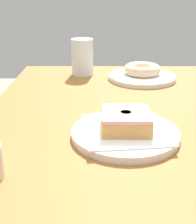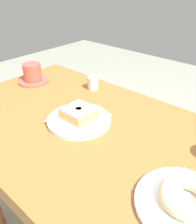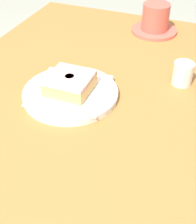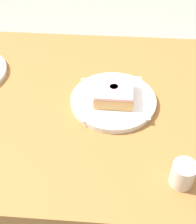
{
  "view_description": "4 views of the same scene",
  "coord_description": "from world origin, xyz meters",
  "views": [
    {
      "loc": [
        -0.58,
        0.05,
        1.04
      ],
      "look_at": [
        0.01,
        0.05,
        0.8
      ],
      "focal_mm": 50.08,
      "sensor_mm": 36.0,
      "label": 1
    },
    {
      "loc": [
        0.45,
        -0.45,
        1.19
      ],
      "look_at": [
        0.02,
        0.03,
        0.81
      ],
      "focal_mm": 37.5,
      "sensor_mm": 36.0,
      "label": 2
    },
    {
      "loc": [
        0.49,
        0.27,
        1.18
      ],
      "look_at": [
        0.04,
        0.09,
        0.8
      ],
      "focal_mm": 51.83,
      "sensor_mm": 36.0,
      "label": 3
    },
    {
      "loc": [
        -0.04,
        0.57,
        1.29
      ],
      "look_at": [
        -0.0,
        0.07,
        0.79
      ],
      "focal_mm": 49.88,
      "sensor_mm": 36.0,
      "label": 4
    }
  ],
  "objects": [
    {
      "name": "plate_glazed_square",
      "position": [
        -0.03,
        -0.0,
        0.77
      ],
      "size": [
        0.21,
        0.21,
        0.01
      ],
      "primitive_type": "cylinder",
      "color": "silver",
      "rests_on": "table"
    },
    {
      "name": "table",
      "position": [
        0.0,
        0.0,
        0.65
      ],
      "size": [
        1.08,
        0.64,
        0.76
      ],
      "color": "#935F2E",
      "rests_on": "ground_plane"
    },
    {
      "name": "napkin_glazed_square",
      "position": [
        -0.03,
        -0.0,
        0.78
      ],
      "size": [
        0.18,
        0.18,
        0.0
      ],
      "primitive_type": "cube",
      "rotation": [
        0.0,
        0.0,
        0.12
      ],
      "color": "white",
      "rests_on": "plate_glazed_square"
    },
    {
      "name": "sugar_jar",
      "position": [
        -0.17,
        0.22,
        0.79
      ],
      "size": [
        0.05,
        0.05,
        0.05
      ],
      "primitive_type": "cylinder",
      "color": "beige",
      "rests_on": "table"
    },
    {
      "name": "donut_glazed_square",
      "position": [
        -0.03,
        -0.0,
        0.79
      ],
      "size": [
        0.09,
        0.09,
        0.04
      ],
      "color": "tan",
      "rests_on": "napkin_glazed_square"
    }
  ]
}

